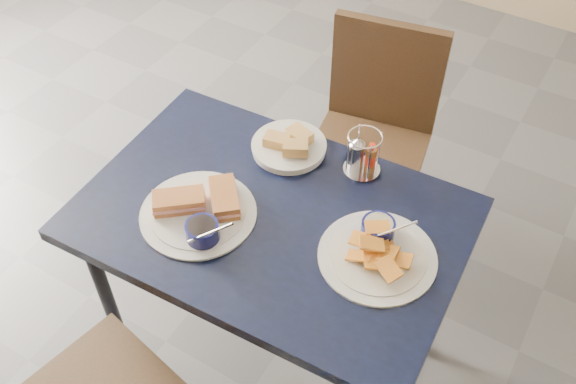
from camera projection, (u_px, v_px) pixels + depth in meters
The scene contains 7 objects.
ground at pixel (297, 323), 2.40m from camera, with size 6.00×6.00×0.00m, color #4A4B4F.
dining_table at pixel (272, 232), 1.83m from camera, with size 1.09×0.75×0.75m.
chair_far at pixel (379, 124), 2.41m from camera, with size 0.48×0.46×0.88m.
sandwich_plate at pixel (200, 211), 1.76m from camera, with size 0.33×0.32×0.12m.
plantain_plate at pixel (377, 248), 1.67m from camera, with size 0.31×0.31×0.12m.
bread_basket at pixel (289, 146), 1.94m from camera, with size 0.22×0.22×0.07m.
condiment_caddy at pixel (362, 155), 1.86m from camera, with size 0.11×0.11×0.14m.
Camera 1 is at (0.62, -1.11, 2.09)m, focal length 40.00 mm.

